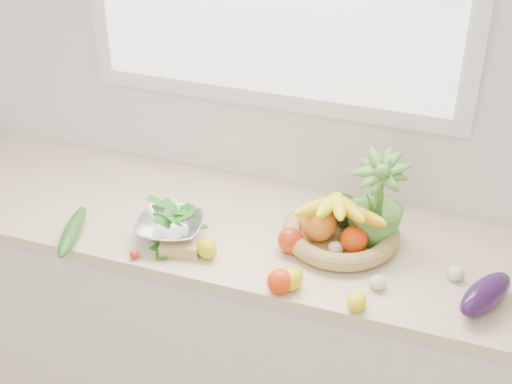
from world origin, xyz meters
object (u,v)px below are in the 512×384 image
(cucumber, at_px, (72,231))
(eggplant, at_px, (486,294))
(apple, at_px, (290,240))
(colander_with_spinach, at_px, (170,223))
(potted_herb, at_px, (376,201))
(fruit_basket, at_px, (340,226))

(cucumber, bearing_deg, eggplant, 4.52)
(apple, distance_m, colander_with_spinach, 0.38)
(potted_herb, bearing_deg, eggplant, -30.05)
(eggplant, height_order, colander_with_spinach, colander_with_spinach)
(apple, relative_size, colander_with_spinach, 0.32)
(apple, distance_m, potted_herb, 0.29)
(eggplant, xyz_separation_m, cucumber, (-1.26, -0.10, -0.02))
(cucumber, relative_size, potted_herb, 0.86)
(apple, height_order, eggplant, eggplant)
(cucumber, xyz_separation_m, fruit_basket, (0.80, 0.27, 0.03))
(potted_herb, xyz_separation_m, colander_with_spinach, (-0.61, -0.20, -0.09))
(apple, bearing_deg, colander_with_spinach, -170.91)
(eggplant, height_order, fruit_basket, fruit_basket)
(eggplant, height_order, potted_herb, potted_herb)
(apple, bearing_deg, eggplant, -6.35)
(cucumber, distance_m, fruit_basket, 0.85)
(apple, height_order, cucumber, apple)
(eggplant, xyz_separation_m, colander_with_spinach, (-0.97, 0.00, 0.01))
(fruit_basket, bearing_deg, colander_with_spinach, -161.80)
(eggplant, bearing_deg, colander_with_spinach, 179.73)
(cucumber, bearing_deg, fruit_basket, 18.69)
(cucumber, bearing_deg, colander_with_spinach, 19.54)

